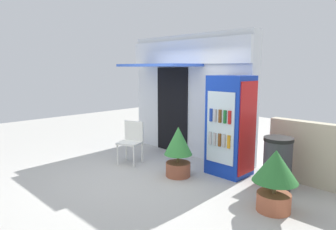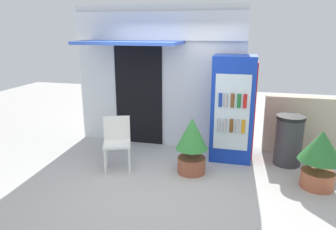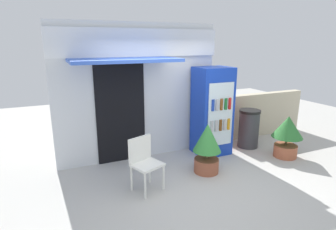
# 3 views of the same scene
# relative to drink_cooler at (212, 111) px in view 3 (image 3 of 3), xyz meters

# --- Properties ---
(ground) EXTENTS (16.00, 16.00, 0.00)m
(ground) POSITION_rel_drink_cooler_xyz_m (-1.14, -1.16, -0.96)
(ground) COLOR beige
(storefront_building) EXTENTS (3.46, 1.30, 2.83)m
(storefront_building) POSITION_rel_drink_cooler_xyz_m (-1.56, 0.54, 0.51)
(storefront_building) COLOR silver
(storefront_building) RESTS_ON ground
(drink_cooler) EXTENTS (0.77, 0.69, 1.93)m
(drink_cooler) POSITION_rel_drink_cooler_xyz_m (0.00, 0.00, 0.00)
(drink_cooler) COLOR #1438B2
(drink_cooler) RESTS_ON ground
(plastic_chair) EXTENTS (0.57, 0.55, 0.91)m
(plastic_chair) POSITION_rel_drink_cooler_xyz_m (-1.92, -0.91, -0.43)
(plastic_chair) COLOR white
(plastic_chair) RESTS_ON ground
(potted_plant_near_shop) EXTENTS (0.54, 0.54, 0.97)m
(potted_plant_near_shop) POSITION_rel_drink_cooler_xyz_m (-0.62, -0.81, -0.42)
(potted_plant_near_shop) COLOR #995138
(potted_plant_near_shop) RESTS_ON ground
(potted_plant_curbside) EXTENTS (0.65, 0.65, 0.92)m
(potted_plant_curbside) POSITION_rel_drink_cooler_xyz_m (1.35, -0.87, -0.42)
(potted_plant_curbside) COLOR #AD5B3D
(potted_plant_curbside) RESTS_ON ground
(trash_bin) EXTENTS (0.49, 0.49, 0.91)m
(trash_bin) POSITION_rel_drink_cooler_xyz_m (1.00, -0.05, -0.51)
(trash_bin) COLOR #38383D
(trash_bin) RESTS_ON ground
(stone_boundary_wall) EXTENTS (2.59, 0.21, 1.13)m
(stone_boundary_wall) POSITION_rel_drink_cooler_xyz_m (1.89, 0.56, -0.40)
(stone_boundary_wall) COLOR beige
(stone_boundary_wall) RESTS_ON ground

